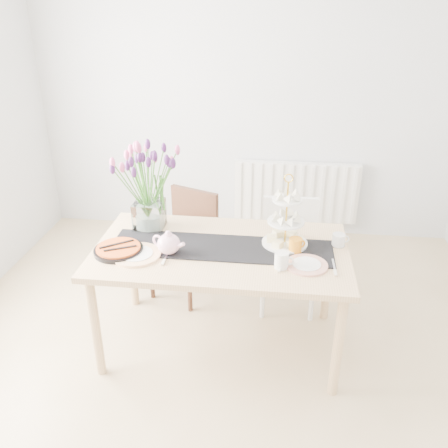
# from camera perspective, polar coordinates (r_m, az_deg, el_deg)

# --- Properties ---
(room_shell) EXTENTS (4.50, 4.50, 4.50)m
(room_shell) POSITION_cam_1_polar(r_m,az_deg,el_deg) (2.37, -1.32, 3.80)
(room_shell) COLOR tan
(room_shell) RESTS_ON ground
(radiator) EXTENTS (1.20, 0.08, 0.60)m
(radiator) POSITION_cam_1_polar(r_m,az_deg,el_deg) (4.70, 8.64, 3.84)
(radiator) COLOR white
(radiator) RESTS_ON room_shell
(dining_table) EXTENTS (1.60, 0.90, 0.75)m
(dining_table) POSITION_cam_1_polar(r_m,az_deg,el_deg) (3.03, -0.34, -4.19)
(dining_table) COLOR tan
(dining_table) RESTS_ON ground
(chair_brown) EXTENTS (0.54, 0.54, 0.84)m
(chair_brown) POSITION_cam_1_polar(r_m,az_deg,el_deg) (3.73, -4.38, -1.41)
(chair_brown) COLOR #371F14
(chair_brown) RESTS_ON ground
(chair_white) EXTENTS (0.42, 0.42, 0.83)m
(chair_white) POSITION_cam_1_polar(r_m,az_deg,el_deg) (3.62, 7.80, -2.58)
(chair_white) COLOR white
(chair_white) RESTS_ON ground
(table_runner) EXTENTS (1.40, 0.35, 0.01)m
(table_runner) POSITION_cam_1_polar(r_m,az_deg,el_deg) (2.99, -0.34, -2.85)
(table_runner) COLOR black
(table_runner) RESTS_ON dining_table
(tulip_vase) EXTENTS (0.70, 0.70, 0.60)m
(tulip_vase) POSITION_cam_1_polar(r_m,az_deg,el_deg) (3.14, -9.33, 5.91)
(tulip_vase) COLOR silver
(tulip_vase) RESTS_ON dining_table
(cake_stand) EXTENTS (0.29, 0.29, 0.43)m
(cake_stand) POSITION_cam_1_polar(r_m,az_deg,el_deg) (3.00, 7.42, -0.42)
(cake_stand) COLOR gold
(cake_stand) RESTS_ON dining_table
(teapot) EXTENTS (0.28, 0.26, 0.15)m
(teapot) POSITION_cam_1_polar(r_m,az_deg,el_deg) (2.91, -6.67, -2.40)
(teapot) COLOR white
(teapot) RESTS_ON dining_table
(cream_jug) EXTENTS (0.09, 0.09, 0.08)m
(cream_jug) POSITION_cam_1_polar(r_m,az_deg,el_deg) (3.09, 13.60, -1.89)
(cream_jug) COLOR silver
(cream_jug) RESTS_ON dining_table
(tart_tin) EXTENTS (0.30, 0.30, 0.04)m
(tart_tin) POSITION_cam_1_polar(r_m,az_deg,el_deg) (3.01, -12.58, -3.03)
(tart_tin) COLOR black
(tart_tin) RESTS_ON dining_table
(mug_white) EXTENTS (0.09, 0.09, 0.10)m
(mug_white) POSITION_cam_1_polar(r_m,az_deg,el_deg) (2.79, 6.93, -4.33)
(mug_white) COLOR silver
(mug_white) RESTS_ON dining_table
(mug_orange) EXTENTS (0.11, 0.11, 0.10)m
(mug_orange) POSITION_cam_1_polar(r_m,az_deg,el_deg) (2.96, 8.57, -2.57)
(mug_orange) COLOR orange
(mug_orange) RESTS_ON dining_table
(plate_left) EXTENTS (0.30, 0.30, 0.02)m
(plate_left) POSITION_cam_1_polar(r_m,az_deg,el_deg) (2.95, -10.50, -3.65)
(plate_left) COLOR white
(plate_left) RESTS_ON dining_table
(plate_right) EXTENTS (0.26, 0.26, 0.01)m
(plate_right) POSITION_cam_1_polar(r_m,az_deg,el_deg) (2.84, 9.89, -4.88)
(plate_right) COLOR silver
(plate_right) RESTS_ON dining_table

